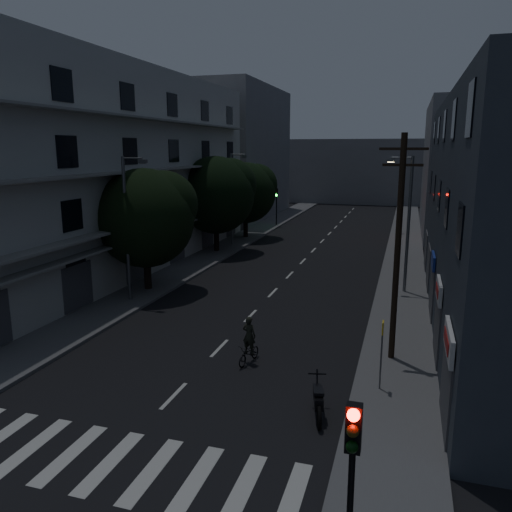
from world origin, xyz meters
The scene contains 23 objects.
ground centered at (0.00, 25.00, 0.00)m, with size 160.00×160.00×0.00m, color black.
sidewalk_left centered at (-7.50, 25.00, 0.07)m, with size 3.00×90.00×0.15m, color #565659.
sidewalk_right centered at (7.50, 25.00, 0.07)m, with size 3.00×90.00×0.15m, color #565659.
crosswalk centered at (0.00, -2.00, 0.00)m, with size 10.90×3.00×0.01m.
lane_markings centered at (0.00, 31.25, 0.01)m, with size 0.15×60.50×0.01m.
building_left centered at (-11.98, 18.00, 6.99)m, with size 7.00×36.00×14.00m.
building_right centered at (11.99, 14.00, 5.50)m, with size 6.19×28.00×11.00m.
building_far_left centered at (-12.00, 48.00, 8.00)m, with size 6.00×20.00×16.00m, color slate.
building_far_right centered at (12.00, 42.00, 6.50)m, with size 6.00×20.00×13.00m, color slate.
building_far_end centered at (0.00, 70.00, 5.00)m, with size 24.00×8.00×10.00m, color slate.
tree_near centered at (-7.39, 13.76, 4.72)m, with size 5.93×5.93×7.31m.
tree_mid centered at (-7.61, 25.88, 5.05)m, with size 6.37×6.37×7.84m.
tree_far centered at (-7.36, 33.00, 4.64)m, with size 5.79×5.79×7.16m.
traffic_signal_near centered at (6.84, -4.68, 3.10)m, with size 0.28×0.37×4.10m.
traffic_signal_far_right centered at (6.66, 39.63, 3.10)m, with size 0.28×0.37×4.10m.
traffic_signal_far_left centered at (-6.43, 40.93, 3.10)m, with size 0.28×0.37×4.10m.
street_lamp_left_near centered at (-7.20, 11.39, 4.60)m, with size 1.51×0.25×8.00m.
street_lamp_right centered at (7.51, 17.62, 4.60)m, with size 1.51×0.25×8.00m.
street_lamp_left_far centered at (-7.25, 28.83, 4.60)m, with size 1.51×0.25×8.00m.
utility_pole centered at (7.24, 7.35, 4.87)m, with size 1.80×0.24×9.00m.
bus_stop_sign centered at (6.94, 4.38, 1.89)m, with size 0.06×0.35×2.52m.
motorcycle centered at (5.11, 2.12, 0.53)m, with size 0.77×2.08×1.35m.
cyclist centered at (1.71, 5.42, 0.67)m, with size 0.85×1.64×1.98m.
Camera 1 is at (7.50, -12.64, 8.56)m, focal length 35.00 mm.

